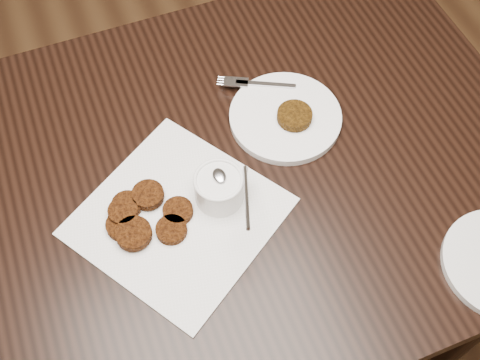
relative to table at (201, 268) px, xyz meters
name	(u,v)px	position (x,y,z in m)	size (l,w,h in m)	color
table	(201,268)	(0.00, 0.00, 0.00)	(1.27, 0.82, 0.75)	black
napkin	(178,216)	(-0.04, -0.06, 0.38)	(0.29, 0.29, 0.00)	white
sauce_ramekin	(218,178)	(0.04, -0.05, 0.44)	(0.11, 0.11, 0.12)	white
patty_cluster	(136,215)	(-0.10, -0.04, 0.39)	(0.19, 0.19, 0.02)	#622E0C
plate_with_patty	(286,114)	(0.21, 0.06, 0.39)	(0.20, 0.20, 0.03)	white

